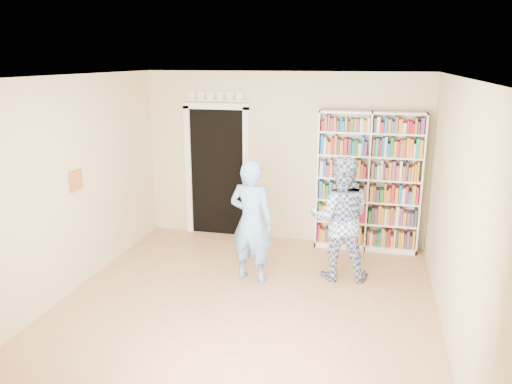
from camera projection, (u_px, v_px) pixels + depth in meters
floor at (244, 308)px, 5.95m from camera, size 5.00×5.00×0.00m
ceiling at (242, 77)px, 5.25m from camera, size 5.00×5.00×0.00m
wall_back at (283, 158)px, 7.95m from camera, size 4.50×0.00×4.50m
wall_left at (66, 188)px, 6.11m from camera, size 0.00×5.00×5.00m
wall_right at (455, 214)px, 5.10m from camera, size 0.00×5.00×5.00m
bookshelf at (368, 181)px, 7.57m from camera, size 1.55×0.29×2.14m
doorway at (217, 165)px, 8.22m from camera, size 1.10×0.08×2.43m
wall_art at (76, 181)px, 6.28m from camera, size 0.03×0.25×0.25m
man_blue at (251, 222)px, 6.53m from camera, size 0.66×0.50×1.64m
man_plaid at (340, 218)px, 6.60m from camera, size 0.87×0.71×1.68m
paper_sheet at (346, 217)px, 6.39m from camera, size 0.18×0.07×0.27m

